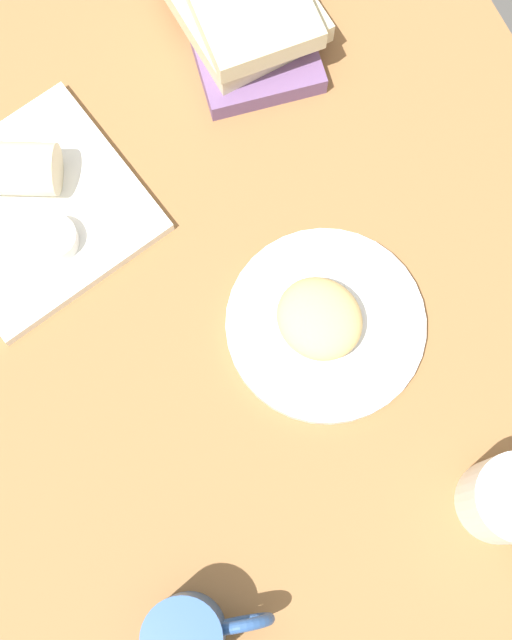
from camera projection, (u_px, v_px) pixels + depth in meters
dining_table at (248, 312)px, 103.37cm from camera, size 110.00×90.00×4.00cm
round_plate at (326, 324)px, 100.19cm from camera, size 22.81×22.81×1.40cm
scone_pastry at (320, 319)px, 97.29cm from camera, size 12.31×11.79×4.54cm
square_plate at (36, 210)px, 103.66cm from camera, size 27.84×27.84×1.60cm
sauce_cup at (55, 238)px, 100.57cm from camera, size 5.33×5.33×2.30cm
breakfast_wrap at (9, 168)px, 100.83cm from camera, size 10.38×12.65×6.11cm
book_stack at (245, 10)px, 106.55cm from camera, size 22.79×17.67×8.93cm
coffee_mug at (510, 503)px, 91.10cm from camera, size 14.06×9.09×9.36cm
second_mug at (190, 634)px, 87.62cm from camera, size 7.94×12.95×9.79cm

